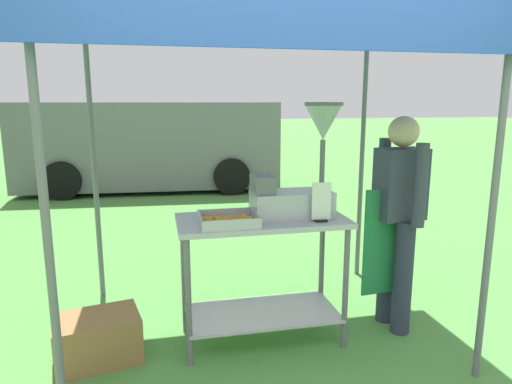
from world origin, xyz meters
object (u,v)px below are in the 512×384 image
donut_tray (228,221)px  vendor (398,213)px  menu_sign (321,205)px  van_grey (152,144)px  donut_fryer (300,174)px  supply_crate (97,339)px  stall_canopy (259,36)px  donut_cart (262,255)px

donut_tray → vendor: vendor is taller
menu_sign → van_grey: van_grey is taller
menu_sign → vendor: bearing=12.5°
donut_fryer → supply_crate: size_ratio=1.30×
donut_fryer → supply_crate: bearing=-177.6°
vendor → supply_crate: (-2.16, -0.02, -0.75)m
stall_canopy → donut_fryer: bearing=-17.6°
stall_canopy → vendor: size_ratio=1.65×
donut_tray → menu_sign: 0.64m
menu_sign → van_grey: size_ratio=0.05×
menu_sign → supply_crate: bearing=175.2°
vendor → menu_sign: bearing=-167.5°
stall_canopy → menu_sign: (0.37, -0.27, -1.11)m
donut_tray → supply_crate: 1.18m
donut_cart → supply_crate: size_ratio=1.93×
stall_canopy → donut_fryer: 0.97m
donut_cart → vendor: bearing=-1.5°
vendor → supply_crate: bearing=-179.5°
vendor → supply_crate: vendor is taller
donut_cart → menu_sign: menu_sign is taller
donut_fryer → donut_tray: bearing=-167.4°
donut_cart → donut_tray: donut_tray is taller
donut_fryer → supply_crate: (-1.41, -0.06, -1.05)m
vendor → van_grey: van_grey is taller
menu_sign → van_grey: (-1.16, 6.45, -0.15)m
donut_fryer → menu_sign: (0.09, -0.18, -0.18)m
donut_cart → donut_tray: size_ratio=3.08×
donut_tray → vendor: 1.29m
donut_fryer → van_grey: (-1.06, 6.26, -0.33)m
donut_tray → donut_fryer: 0.61m
donut_tray → van_grey: (-0.53, 6.38, -0.06)m
stall_canopy → vendor: stall_canopy is taller
donut_tray → donut_fryer: (0.54, 0.12, 0.27)m
stall_canopy → menu_sign: 1.20m
donut_fryer → van_grey: size_ratio=0.16×
menu_sign → supply_crate: size_ratio=0.44×
menu_sign → donut_tray: bearing=174.1°
donut_fryer → menu_sign: donut_fryer is taller
stall_canopy → van_grey: stall_canopy is taller
donut_cart → supply_crate: donut_cart is taller
van_grey → supply_crate: bearing=-93.2°
donut_cart → donut_tray: (-0.26, -0.11, 0.29)m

